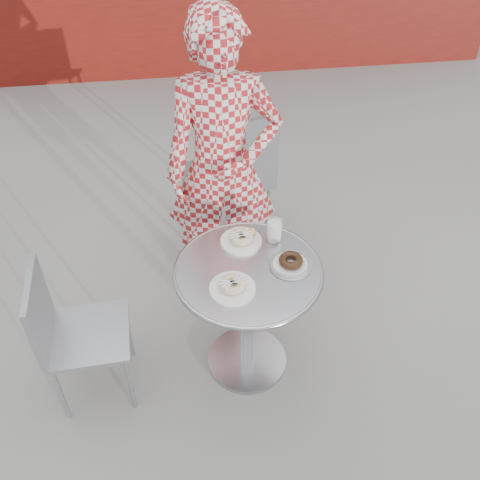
{
  "coord_description": "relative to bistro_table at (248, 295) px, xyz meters",
  "views": [
    {
      "loc": [
        -0.27,
        -1.63,
        2.38
      ],
      "look_at": [
        -0.03,
        0.17,
        0.76
      ],
      "focal_mm": 40.0,
      "sensor_mm": 36.0,
      "label": 1
    }
  ],
  "objects": [
    {
      "name": "plate_near",
      "position": [
        -0.09,
        -0.11,
        0.19
      ],
      "size": [
        0.2,
        0.2,
        0.05
      ],
      "rotation": [
        0.0,
        0.0,
        0.32
      ],
      "color": "white",
      "rests_on": "bistro_table"
    },
    {
      "name": "seated_person",
      "position": [
        -0.04,
        0.62,
        0.3
      ],
      "size": [
        0.62,
        0.42,
        1.64
      ],
      "primitive_type": "imported",
      "rotation": [
        0.0,
        0.0,
        -0.05
      ],
      "color": "#AA1A1E",
      "rests_on": "ground"
    },
    {
      "name": "chair_left",
      "position": [
        -0.77,
        -0.04,
        -0.28
      ],
      "size": [
        0.39,
        0.39,
        0.78
      ],
      "rotation": [
        0.0,
        0.0,
        1.62
      ],
      "color": "#999BA0",
      "rests_on": "ground"
    },
    {
      "name": "ground",
      "position": [
        0.01,
        -0.05,
        -0.52
      ],
      "size": [
        60.0,
        60.0,
        0.0
      ],
      "primitive_type": "plane",
      "color": "#979590",
      "rests_on": "ground"
    },
    {
      "name": "plate_far",
      "position": [
        -0.0,
        0.19,
        0.19
      ],
      "size": [
        0.2,
        0.2,
        0.05
      ],
      "rotation": [
        0.0,
        0.0,
        0.17
      ],
      "color": "white",
      "rests_on": "bistro_table"
    },
    {
      "name": "chair_far",
      "position": [
        0.01,
        1.0,
        -0.22
      ],
      "size": [
        0.59,
        0.59,
        0.98
      ],
      "rotation": [
        0.0,
        0.0,
        3.46
      ],
      "color": "#999BA0",
      "rests_on": "ground"
    },
    {
      "name": "bistro_table",
      "position": [
        0.0,
        0.0,
        0.0
      ],
      "size": [
        0.68,
        0.68,
        0.69
      ],
      "rotation": [
        0.0,
        0.0,
        0.18
      ],
      "color": "#B4B4B9",
      "rests_on": "ground"
    },
    {
      "name": "plate_checker",
      "position": [
        0.19,
        0.0,
        0.18
      ],
      "size": [
        0.19,
        0.19,
        0.05
      ],
      "rotation": [
        0.0,
        0.0,
        0.02
      ],
      "color": "white",
      "rests_on": "bistro_table"
    },
    {
      "name": "milk_cup",
      "position": [
        0.15,
        0.19,
        0.22
      ],
      "size": [
        0.08,
        0.08,
        0.12
      ],
      "rotation": [
        0.0,
        0.0,
        0.19
      ],
      "color": "white",
      "rests_on": "bistro_table"
    }
  ]
}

